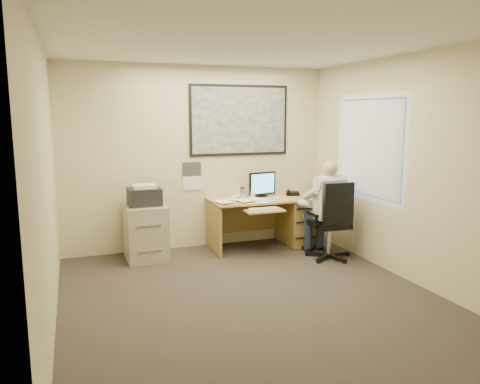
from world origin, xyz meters
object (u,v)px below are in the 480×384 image
object	(u,v)px
desk	(282,216)
person	(329,210)
office_chair	(331,236)
filing_cabinet	(145,227)

from	to	relation	value
desk	person	xyz separation A→B (m)	(0.32, -0.83, 0.24)
desk	person	size ratio (longest dim) A/B	1.17
office_chair	filing_cabinet	bearing A→B (deg)	162.50
filing_cabinet	office_chair	distance (m)	2.58
office_chair	person	size ratio (longest dim) A/B	0.80
office_chair	person	xyz separation A→B (m)	(-0.00, 0.08, 0.36)
desk	filing_cabinet	size ratio (longest dim) A/B	1.53
filing_cabinet	person	world-z (taller)	person
desk	office_chair	xyz separation A→B (m)	(0.32, -0.91, -0.12)
desk	person	distance (m)	0.92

